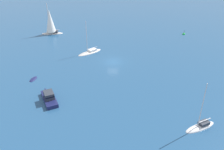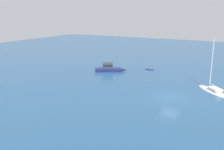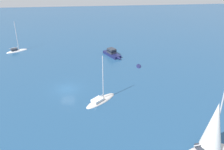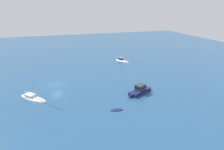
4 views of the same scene
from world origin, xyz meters
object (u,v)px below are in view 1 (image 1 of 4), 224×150
at_px(sailboat, 200,127).
at_px(ketch, 50,23).
at_px(sloop, 90,52).
at_px(powerboat, 49,97).
at_px(tender, 33,79).
at_px(channel_buoy, 184,34).

bearing_deg(sailboat, ketch, -78.85).
distance_m(sloop, powerboat, 21.28).
bearing_deg(tender, ketch, 17.38).
relative_size(sailboat, powerboat, 1.26).
bearing_deg(sailboat, sloop, -81.62).
relative_size(sloop, powerboat, 1.32).
xyz_separation_m(tender, ketch, (4.22, -27.25, 3.30)).
bearing_deg(channel_buoy, sailboat, 82.42).
height_order(tender, sailboat, sailboat).
height_order(sailboat, powerboat, sailboat).
distance_m(tender, sailboat, 32.35).
height_order(tender, sloop, sloop).
distance_m(ketch, channel_buoy, 39.90).
xyz_separation_m(sailboat, channel_buoy, (-5.54, -41.65, -0.14)).
xyz_separation_m(sailboat, powerboat, (24.54, -5.32, 0.52)).
relative_size(tender, powerboat, 0.39).
bearing_deg(tender, powerboat, -133.39).
xyz_separation_m(powerboat, channel_buoy, (-30.08, -36.32, -0.66)).
height_order(sloop, powerboat, sloop).
xyz_separation_m(ketch, powerboat, (-9.62, 34.16, -2.64)).
distance_m(ketch, powerboat, 35.59).
relative_size(sailboat, channel_buoy, 4.96).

